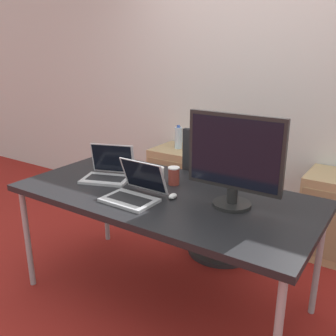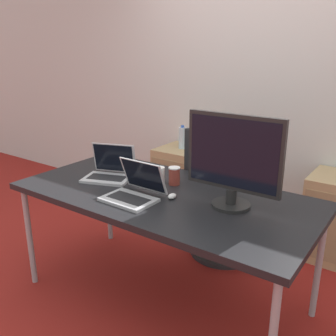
{
  "view_description": "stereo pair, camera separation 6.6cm",
  "coord_description": "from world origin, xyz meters",
  "px_view_note": "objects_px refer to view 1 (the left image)",
  "views": [
    {
      "loc": [
        1.23,
        -1.81,
        1.65
      ],
      "look_at": [
        0.0,
        0.05,
        0.93
      ],
      "focal_mm": 40.0,
      "sensor_mm": 36.0,
      "label": 1
    },
    {
      "loc": [
        1.28,
        -1.77,
        1.65
      ],
      "look_at": [
        0.0,
        0.05,
        0.93
      ],
      "focal_mm": 40.0,
      "sensor_mm": 36.0,
      "label": 2
    }
  ],
  "objects_px": {
    "cabinet_left": "(178,181)",
    "coffee_cup_white": "(159,176)",
    "office_chair": "(219,210)",
    "monitor": "(234,160)",
    "coffee_cup_brown": "(174,176)",
    "mouse": "(173,196)",
    "laptop_left": "(108,172)",
    "laptop_right": "(134,192)",
    "water_bottle": "(178,138)",
    "cabinet_right": "(332,216)"
  },
  "relations": [
    {
      "from": "cabinet_right",
      "to": "water_bottle",
      "type": "height_order",
      "value": "water_bottle"
    },
    {
      "from": "cabinet_left",
      "to": "coffee_cup_brown",
      "type": "xyz_separation_m",
      "value": [
        0.63,
        -1.07,
        0.49
      ]
    },
    {
      "from": "water_bottle",
      "to": "coffee_cup_brown",
      "type": "distance_m",
      "value": 1.25
    },
    {
      "from": "water_bottle",
      "to": "laptop_right",
      "type": "height_order",
      "value": "laptop_right"
    },
    {
      "from": "cabinet_left",
      "to": "laptop_right",
      "type": "relative_size",
      "value": 2.18
    },
    {
      "from": "laptop_right",
      "to": "coffee_cup_brown",
      "type": "height_order",
      "value": "laptop_right"
    },
    {
      "from": "water_bottle",
      "to": "mouse",
      "type": "height_order",
      "value": "water_bottle"
    },
    {
      "from": "cabinet_right",
      "to": "coffee_cup_brown",
      "type": "relative_size",
      "value": 5.82
    },
    {
      "from": "mouse",
      "to": "coffee_cup_brown",
      "type": "distance_m",
      "value": 0.25
    },
    {
      "from": "laptop_left",
      "to": "monitor",
      "type": "xyz_separation_m",
      "value": [
        0.9,
        0.05,
        0.23
      ]
    },
    {
      "from": "laptop_right",
      "to": "coffee_cup_brown",
      "type": "xyz_separation_m",
      "value": [
        0.06,
        0.34,
        0.01
      ]
    },
    {
      "from": "cabinet_right",
      "to": "laptop_left",
      "type": "relative_size",
      "value": 1.87
    },
    {
      "from": "water_bottle",
      "to": "office_chair",
      "type": "bearing_deg",
      "value": -36.23
    },
    {
      "from": "coffee_cup_white",
      "to": "coffee_cup_brown",
      "type": "relative_size",
      "value": 0.99
    },
    {
      "from": "cabinet_left",
      "to": "laptop_left",
      "type": "relative_size",
      "value": 1.87
    },
    {
      "from": "laptop_left",
      "to": "laptop_right",
      "type": "relative_size",
      "value": 1.17
    },
    {
      "from": "laptop_right",
      "to": "water_bottle",
      "type": "bearing_deg",
      "value": 112.01
    },
    {
      "from": "cabinet_left",
      "to": "water_bottle",
      "type": "height_order",
      "value": "water_bottle"
    },
    {
      "from": "laptop_right",
      "to": "monitor",
      "type": "bearing_deg",
      "value": 23.47
    },
    {
      "from": "cabinet_left",
      "to": "monitor",
      "type": "distance_m",
      "value": 1.76
    },
    {
      "from": "coffee_cup_brown",
      "to": "cabinet_right",
      "type": "bearing_deg",
      "value": 51.72
    },
    {
      "from": "office_chair",
      "to": "mouse",
      "type": "relative_size",
      "value": 16.6
    },
    {
      "from": "cabinet_left",
      "to": "coffee_cup_brown",
      "type": "relative_size",
      "value": 5.82
    },
    {
      "from": "monitor",
      "to": "cabinet_right",
      "type": "bearing_deg",
      "value": 72.37
    },
    {
      "from": "monitor",
      "to": "coffee_cup_brown",
      "type": "relative_size",
      "value": 4.7
    },
    {
      "from": "water_bottle",
      "to": "monitor",
      "type": "bearing_deg",
      "value": -47.06
    },
    {
      "from": "laptop_left",
      "to": "coffee_cup_white",
      "type": "xyz_separation_m",
      "value": [
        0.35,
        0.1,
        0.01
      ]
    },
    {
      "from": "office_chair",
      "to": "water_bottle",
      "type": "relative_size",
      "value": 4.69
    },
    {
      "from": "office_chair",
      "to": "mouse",
      "type": "distance_m",
      "value": 0.85
    },
    {
      "from": "water_bottle",
      "to": "coffee_cup_white",
      "type": "bearing_deg",
      "value": -64.03
    },
    {
      "from": "laptop_right",
      "to": "coffee_cup_white",
      "type": "distance_m",
      "value": 0.29
    },
    {
      "from": "coffee_cup_white",
      "to": "water_bottle",
      "type": "bearing_deg",
      "value": 115.97
    },
    {
      "from": "mouse",
      "to": "coffee_cup_white",
      "type": "bearing_deg",
      "value": 143.58
    },
    {
      "from": "office_chair",
      "to": "laptop_left",
      "type": "distance_m",
      "value": 0.97
    },
    {
      "from": "monitor",
      "to": "coffee_cup_white",
      "type": "relative_size",
      "value": 4.75
    },
    {
      "from": "monitor",
      "to": "coffee_cup_brown",
      "type": "distance_m",
      "value": 0.53
    },
    {
      "from": "laptop_right",
      "to": "monitor",
      "type": "height_order",
      "value": "monitor"
    },
    {
      "from": "coffee_cup_white",
      "to": "mouse",
      "type": "bearing_deg",
      "value": -36.42
    },
    {
      "from": "cabinet_left",
      "to": "monitor",
      "type": "bearing_deg",
      "value": -47.01
    },
    {
      "from": "office_chair",
      "to": "water_bottle",
      "type": "height_order",
      "value": "office_chair"
    },
    {
      "from": "laptop_left",
      "to": "laptop_right",
      "type": "distance_m",
      "value": 0.42
    },
    {
      "from": "laptop_right",
      "to": "coffee_cup_white",
      "type": "bearing_deg",
      "value": 94.61
    },
    {
      "from": "laptop_right",
      "to": "mouse",
      "type": "distance_m",
      "value": 0.23
    },
    {
      "from": "cabinet_right",
      "to": "monitor",
      "type": "relative_size",
      "value": 1.24
    },
    {
      "from": "water_bottle",
      "to": "coffee_cup_brown",
      "type": "height_order",
      "value": "water_bottle"
    },
    {
      "from": "office_chair",
      "to": "cabinet_left",
      "type": "distance_m",
      "value": 0.89
    },
    {
      "from": "mouse",
      "to": "coffee_cup_white",
      "type": "distance_m",
      "value": 0.27
    },
    {
      "from": "water_bottle",
      "to": "monitor",
      "type": "xyz_separation_m",
      "value": [
        1.1,
        -1.18,
        0.25
      ]
    },
    {
      "from": "cabinet_left",
      "to": "coffee_cup_brown",
      "type": "bearing_deg",
      "value": -59.37
    },
    {
      "from": "cabinet_left",
      "to": "coffee_cup_white",
      "type": "relative_size",
      "value": 5.87
    }
  ]
}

